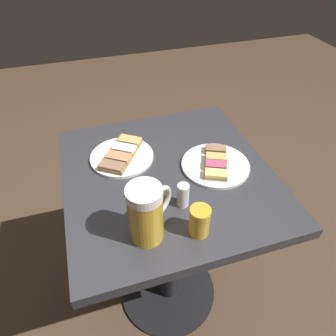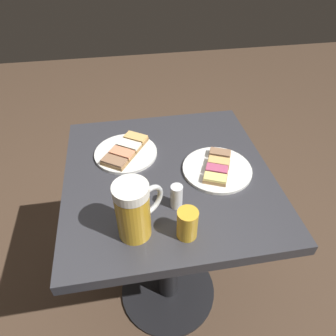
# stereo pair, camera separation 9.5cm
# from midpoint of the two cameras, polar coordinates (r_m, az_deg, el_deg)

# --- Properties ---
(ground_plane) EXTENTS (6.00, 6.00, 0.00)m
(ground_plane) POSITION_cam_midpoint_polar(r_m,az_deg,el_deg) (1.58, -1.85, -21.93)
(ground_plane) COLOR #4C3828
(cafe_table) EXTENTS (0.65, 0.67, 0.76)m
(cafe_table) POSITION_cam_midpoint_polar(r_m,az_deg,el_deg) (1.10, -2.49, -8.51)
(cafe_table) COLOR black
(cafe_table) RESTS_ON ground_plane
(plate_near) EXTENTS (0.21, 0.21, 0.03)m
(plate_near) POSITION_cam_midpoint_polar(r_m,az_deg,el_deg) (1.03, -11.28, 2.21)
(plate_near) COLOR white
(plate_near) RESTS_ON cafe_table
(plate_far) EXTENTS (0.22, 0.22, 0.03)m
(plate_far) POSITION_cam_midpoint_polar(r_m,az_deg,el_deg) (0.99, 6.17, 0.63)
(plate_far) COLOR white
(plate_far) RESTS_ON cafe_table
(beer_mug) EXTENTS (0.13, 0.11, 0.17)m
(beer_mug) POSITION_cam_midpoint_polar(r_m,az_deg,el_deg) (0.75, -7.67, -8.48)
(beer_mug) COLOR gold
(beer_mug) RESTS_ON cafe_table
(beer_glass_small) EXTENTS (0.05, 0.05, 0.09)m
(beer_glass_small) POSITION_cam_midpoint_polar(r_m,az_deg,el_deg) (0.78, 2.38, -10.09)
(beer_glass_small) COLOR gold
(beer_glass_small) RESTS_ON cafe_table
(salt_shaker) EXTENTS (0.03, 0.03, 0.07)m
(salt_shaker) POSITION_cam_midpoint_polar(r_m,az_deg,el_deg) (0.84, -0.55, -5.30)
(salt_shaker) COLOR silver
(salt_shaker) RESTS_ON cafe_table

